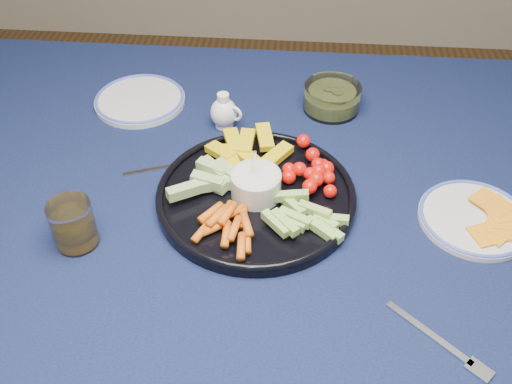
# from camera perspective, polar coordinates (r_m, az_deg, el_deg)

# --- Properties ---
(dining_table) EXTENTS (1.67, 1.07, 0.75)m
(dining_table) POSITION_cam_1_polar(r_m,az_deg,el_deg) (1.17, 3.00, -2.73)
(dining_table) COLOR #492C18
(dining_table) RESTS_ON ground
(crudite_platter) EXTENTS (0.37, 0.37, 0.12)m
(crudite_platter) POSITION_cam_1_polar(r_m,az_deg,el_deg) (1.06, -0.15, -0.07)
(crudite_platter) COLOR black
(crudite_platter) RESTS_ON dining_table
(creamer_pitcher) EXTENTS (0.07, 0.06, 0.08)m
(creamer_pitcher) POSITION_cam_1_polar(r_m,az_deg,el_deg) (1.24, -3.20, 7.95)
(creamer_pitcher) COLOR white
(creamer_pitcher) RESTS_ON dining_table
(pickle_bowl) EXTENTS (0.13, 0.13, 0.06)m
(pickle_bowl) POSITION_cam_1_polar(r_m,az_deg,el_deg) (1.31, 7.59, 9.23)
(pickle_bowl) COLOR silver
(pickle_bowl) RESTS_ON dining_table
(cheese_plate) EXTENTS (0.20, 0.20, 0.02)m
(cheese_plate) POSITION_cam_1_polar(r_m,az_deg,el_deg) (1.10, 21.04, -2.36)
(cheese_plate) COLOR silver
(cheese_plate) RESTS_ON dining_table
(juice_tumbler) EXTENTS (0.07, 0.07, 0.09)m
(juice_tumbler) POSITION_cam_1_polar(r_m,az_deg,el_deg) (1.02, -17.75, -3.31)
(juice_tumbler) COLOR silver
(juice_tumbler) RESTS_ON dining_table
(fork_left) EXTENTS (0.15, 0.07, 0.00)m
(fork_left) POSITION_cam_1_polar(r_m,az_deg,el_deg) (1.16, -8.68, 2.53)
(fork_left) COLOR silver
(fork_left) RESTS_ON dining_table
(fork_right) EXTENTS (0.15, 0.13, 0.00)m
(fork_right) POSITION_cam_1_polar(r_m,az_deg,el_deg) (0.92, 18.44, -14.37)
(fork_right) COLOR silver
(fork_right) RESTS_ON dining_table
(side_plate_extra) EXTENTS (0.21, 0.21, 0.02)m
(side_plate_extra) POSITION_cam_1_polar(r_m,az_deg,el_deg) (1.35, -11.53, 9.03)
(side_plate_extra) COLOR silver
(side_plate_extra) RESTS_ON dining_table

